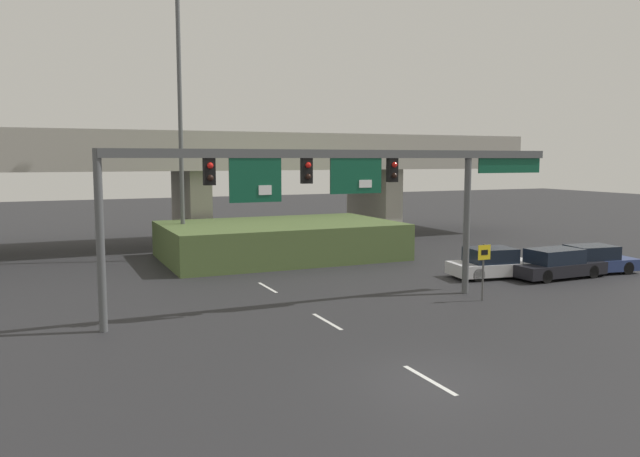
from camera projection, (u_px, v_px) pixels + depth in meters
name	position (u px, v px, depth m)	size (l,w,h in m)	color
ground_plane	(429.00, 380.00, 16.37)	(160.00, 160.00, 0.00)	#262628
lane_markings	(268.00, 287.00, 28.06)	(0.14, 28.19, 0.01)	silver
signal_gantry	(338.00, 178.00, 23.85)	(18.85, 0.44, 6.12)	#515456
speed_limit_sign	(484.00, 264.00, 25.27)	(0.60, 0.11, 2.35)	#4C4C4C
highway_light_pole_near	(180.00, 119.00, 34.92)	(0.70, 0.36, 15.25)	#515456
overpass_bridge	(190.00, 167.00, 41.58)	(49.35, 7.86, 7.46)	#A39E93
grass_embankment	(280.00, 240.00, 36.39)	(13.28, 8.21, 2.07)	#4C6033
parked_sedan_near_right	(492.00, 264.00, 30.43)	(4.46, 2.45, 1.45)	silver
parked_sedan_mid_right	(556.00, 264.00, 30.29)	(4.82, 1.89, 1.43)	black
parked_sedan_far_right	(593.00, 260.00, 31.55)	(4.55, 2.40, 1.41)	navy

